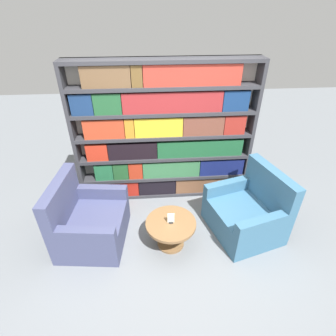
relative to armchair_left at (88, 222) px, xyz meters
name	(u,v)px	position (x,y,z in m)	size (l,w,h in m)	color
ground_plane	(171,249)	(1.08, -0.27, -0.30)	(14.00, 14.00, 0.00)	slate
bookshelf	(165,135)	(1.09, 0.95, 0.77)	(2.66, 0.30, 2.15)	silver
armchair_left	(88,222)	(0.00, 0.00, 0.00)	(0.92, 1.01, 0.93)	#42476B
armchair_right	(248,213)	(2.16, 0.01, 0.00)	(1.04, 1.11, 0.93)	#386684
coffee_table	(171,229)	(1.08, -0.19, -0.02)	(0.65, 0.65, 0.40)	brown
table_sign	(171,219)	(1.08, -0.19, 0.16)	(0.09, 0.06, 0.14)	black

